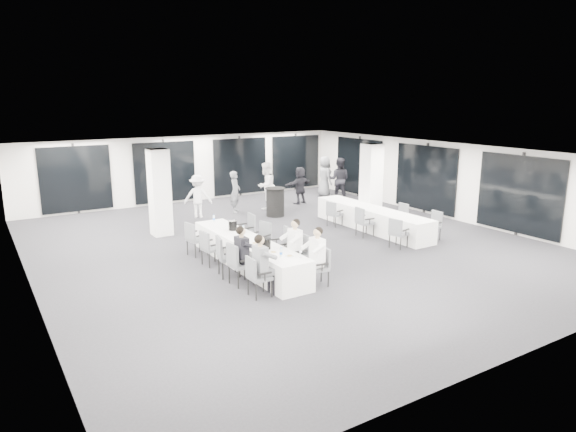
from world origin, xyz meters
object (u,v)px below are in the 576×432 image
(cocktail_table, at_px, (275,202))
(chair_main_left_second, at_px, (238,261))
(ice_bucket_near, at_px, (266,244))
(chair_side_left_near, at_px, (397,231))
(chair_side_right_near, at_px, (434,224))
(chair_side_right_far, at_px, (368,206))
(standing_guest_c, at_px, (198,193))
(banquet_table_side, at_px, (372,219))
(chair_main_left_near, at_px, (256,274))
(chair_main_right_fourth, at_px, (262,236))
(chair_main_left_fourth, at_px, (209,246))
(chair_main_right_near, at_px, (321,264))
(chair_main_right_second, at_px, (299,251))
(standing_guest_a, at_px, (235,189))
(banquet_table_main, at_px, (248,253))
(standing_guest_f, at_px, (300,183))
(standing_guest_b, at_px, (266,183))
(standing_guest_e, at_px, (325,174))
(standing_guest_g, at_px, (163,195))
(chair_side_left_far, at_px, (333,212))
(chair_main_right_far, at_px, (247,228))
(chair_main_right_mid, at_px, (283,244))
(ice_bucket_far, at_px, (233,225))
(chair_side_left_mid, at_px, (363,220))
(chair_main_left_far, at_px, (194,237))
(standing_guest_h, at_px, (339,177))

(cocktail_table, xyz_separation_m, chair_main_left_second, (-4.49, -5.83, 0.04))
(cocktail_table, distance_m, ice_bucket_near, 6.84)
(chair_side_left_near, distance_m, chair_side_right_near, 1.66)
(chair_side_right_far, distance_m, standing_guest_c, 6.31)
(banquet_table_side, bearing_deg, chair_side_right_near, -67.25)
(chair_main_left_near, bearing_deg, chair_main_right_fourth, 149.53)
(cocktail_table, height_order, chair_main_left_fourth, cocktail_table)
(chair_main_right_near, distance_m, chair_main_right_second, 0.98)
(standing_guest_a, distance_m, ice_bucket_near, 7.66)
(banquet_table_main, height_order, cocktail_table, cocktail_table)
(chair_main_right_second, bearing_deg, cocktail_table, -24.52)
(standing_guest_f, bearing_deg, standing_guest_b, -9.24)
(standing_guest_e, bearing_deg, standing_guest_g, 103.88)
(ice_bucket_near, bearing_deg, chair_side_left_far, 35.89)
(standing_guest_b, bearing_deg, chair_main_right_far, 27.21)
(standing_guest_f, height_order, standing_guest_g, standing_guest_g)
(banquet_table_main, xyz_separation_m, chair_main_right_mid, (0.84, -0.45, 0.21))
(standing_guest_b, height_order, standing_guest_e, standing_guest_b)
(banquet_table_main, distance_m, chair_main_right_mid, 0.98)
(cocktail_table, bearing_deg, chair_side_left_far, -69.83)
(chair_main_right_second, distance_m, chair_main_right_far, 2.79)
(chair_main_left_near, relative_size, standing_guest_a, 0.51)
(ice_bucket_far, bearing_deg, banquet_table_main, -95.00)
(chair_main_right_far, distance_m, chair_side_left_mid, 3.81)
(chair_main_right_second, bearing_deg, standing_guest_a, -13.13)
(chair_main_left_fourth, distance_m, ice_bucket_far, 1.08)
(standing_guest_b, xyz_separation_m, standing_guest_f, (1.73, 0.14, -0.18))
(chair_main_right_mid, distance_m, standing_guest_b, 7.24)
(chair_main_left_near, xyz_separation_m, chair_main_right_far, (1.67, 3.62, 0.04))
(chair_main_left_near, distance_m, chair_main_right_fourth, 3.17)
(chair_main_right_fourth, height_order, chair_side_right_near, chair_main_right_fourth)
(cocktail_table, distance_m, standing_guest_f, 2.57)
(chair_side_right_near, height_order, standing_guest_f, standing_guest_f)
(chair_main_right_fourth, relative_size, ice_bucket_near, 3.43)
(chair_main_left_second, xyz_separation_m, chair_side_left_mid, (5.38, 1.80, -0.04))
(chair_side_right_near, xyz_separation_m, standing_guest_e, (1.35, 7.68, 0.51))
(chair_side_left_far, distance_m, ice_bucket_far, 4.64)
(chair_main_right_fourth, relative_size, standing_guest_a, 0.52)
(chair_main_right_mid, xyz_separation_m, standing_guest_f, (4.90, 6.63, 0.30))
(chair_main_left_far, relative_size, standing_guest_c, 0.53)
(chair_main_left_second, distance_m, chair_side_left_mid, 5.67)
(standing_guest_b, height_order, standing_guest_f, standing_guest_b)
(chair_side_right_near, relative_size, chair_side_right_far, 0.97)
(chair_main_right_far, xyz_separation_m, standing_guest_h, (6.60, 4.10, 0.50))
(standing_guest_a, bearing_deg, standing_guest_b, -54.55)
(chair_main_right_far, bearing_deg, standing_guest_e, -47.03)
(chair_main_left_near, relative_size, standing_guest_h, 0.44)
(standing_guest_a, height_order, ice_bucket_far, standing_guest_a)
(cocktail_table, xyz_separation_m, standing_guest_g, (-3.92, 1.23, 0.47))
(chair_main_left_near, xyz_separation_m, ice_bucket_far, (0.92, 3.06, 0.35))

